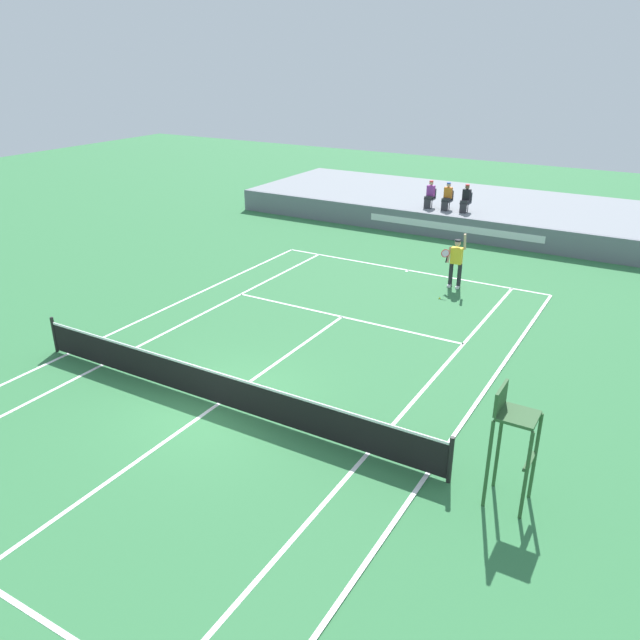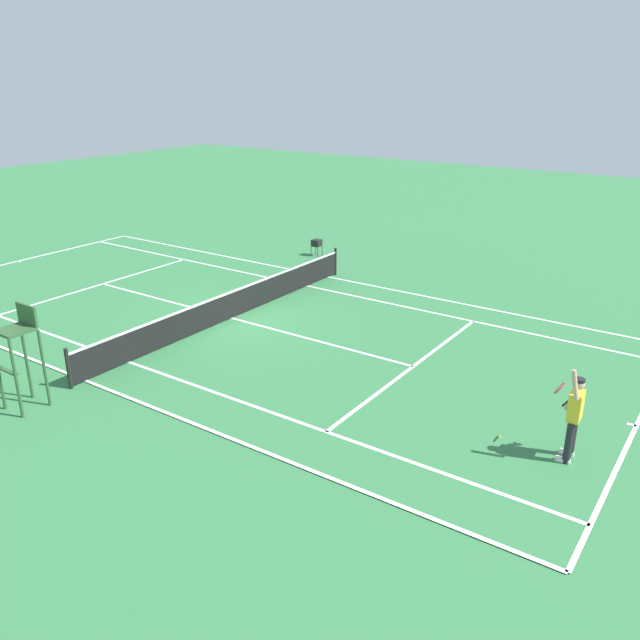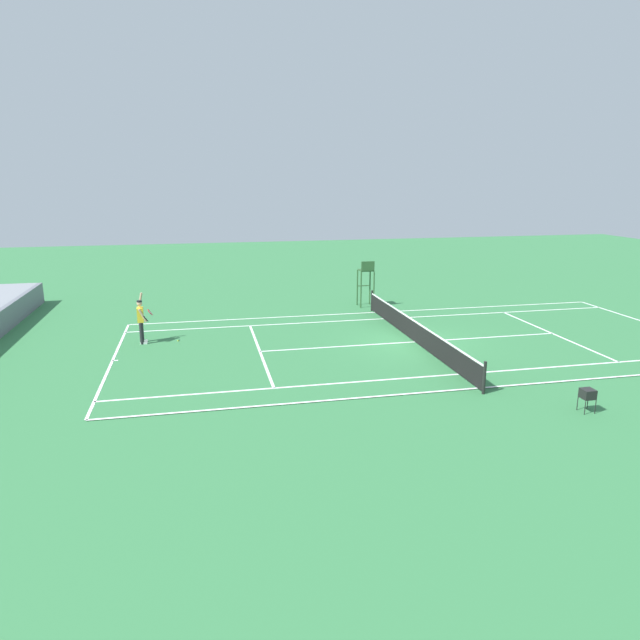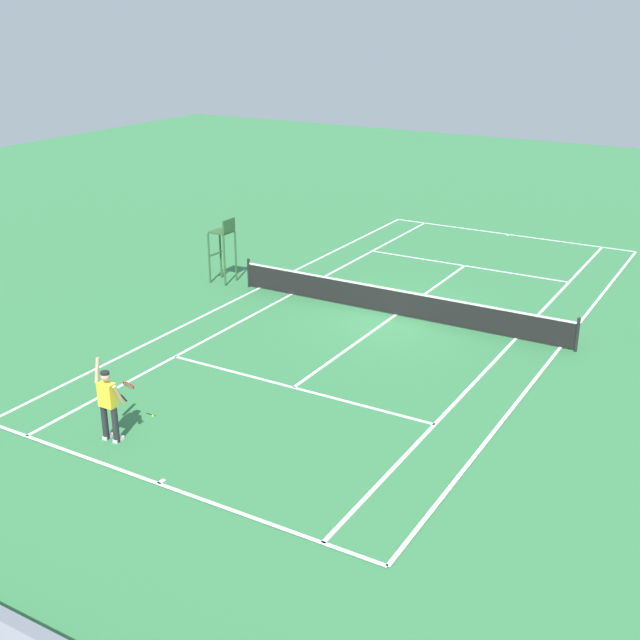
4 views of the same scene
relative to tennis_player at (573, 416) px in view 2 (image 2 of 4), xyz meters
name	(u,v)px [view 2 (image 2 of 4)]	position (x,y,z in m)	size (l,w,h in m)	color
ground_plane	(232,319)	(-2.20, -10.98, -0.99)	(80.00, 80.00, 0.00)	#337542
court	(232,319)	(-2.20, -10.98, -0.98)	(11.08, 23.88, 0.03)	#337542
net	(232,304)	(-2.20, -10.98, -0.47)	(11.98, 0.10, 1.07)	black
tennis_player	(573,416)	(0.00, 0.00, 0.00)	(0.76, 0.64, 2.08)	#232328
tennis_ball	(499,437)	(-0.02, -1.41, -0.96)	(0.07, 0.07, 0.07)	#D1E533
umpire_chair	(20,345)	(4.84, -10.98, 0.56)	(0.77, 0.77, 2.44)	#2D562D
ball_hopper	(317,243)	(-10.08, -13.21, -0.42)	(0.36, 0.36, 0.70)	black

